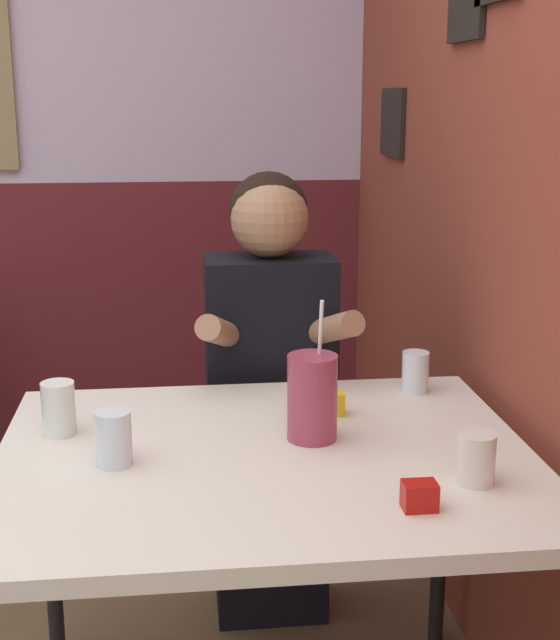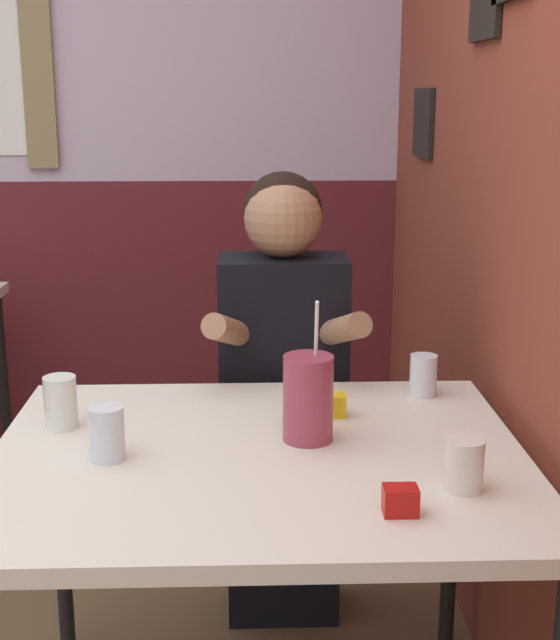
# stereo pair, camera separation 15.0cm
# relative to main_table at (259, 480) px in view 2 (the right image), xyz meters

# --- Properties ---
(brick_wall_right) EXTENTS (0.08, 4.22, 2.70)m
(brick_wall_right) POSITION_rel_main_table_xyz_m (0.61, 0.83, 0.67)
(brick_wall_right) COLOR brown
(brick_wall_right) RESTS_ON ground_plane
(back_wall) EXTENTS (5.75, 0.09, 2.70)m
(back_wall) POSITION_rel_main_table_xyz_m (-0.80, 1.97, 0.68)
(back_wall) COLOR silver
(back_wall) RESTS_ON ground_plane
(main_table) EXTENTS (1.08, 0.89, 0.74)m
(main_table) POSITION_rel_main_table_xyz_m (0.00, 0.00, 0.00)
(main_table) COLOR beige
(main_table) RESTS_ON ground_plane
(person_seated) EXTENTS (0.42, 0.41, 1.25)m
(person_seated) POSITION_rel_main_table_xyz_m (0.07, 0.60, -0.02)
(person_seated) COLOR black
(person_seated) RESTS_ON ground_plane
(cocktail_pitcher) EXTENTS (0.11, 0.11, 0.30)m
(cocktail_pitcher) POSITION_rel_main_table_xyz_m (0.10, 0.06, 0.15)
(cocktail_pitcher) COLOR #99384C
(cocktail_pitcher) RESTS_ON main_table
(glass_near_pitcher) EXTENTS (0.07, 0.07, 0.10)m
(glass_near_pitcher) POSITION_rel_main_table_xyz_m (0.40, 0.34, 0.11)
(glass_near_pitcher) COLOR silver
(glass_near_pitcher) RESTS_ON main_table
(glass_center) EXTENTS (0.07, 0.07, 0.11)m
(glass_center) POSITION_rel_main_table_xyz_m (-0.43, 0.15, 0.12)
(glass_center) COLOR silver
(glass_center) RESTS_ON main_table
(glass_far_side) EXTENTS (0.07, 0.07, 0.10)m
(glass_far_side) POSITION_rel_main_table_xyz_m (0.37, -0.19, 0.11)
(glass_far_side) COLOR silver
(glass_far_side) RESTS_ON main_table
(glass_by_brick) EXTENTS (0.07, 0.07, 0.11)m
(glass_by_brick) POSITION_rel_main_table_xyz_m (-0.30, -0.02, 0.11)
(glass_by_brick) COLOR silver
(glass_by_brick) RESTS_ON main_table
(condiment_ketchup) EXTENTS (0.06, 0.04, 0.05)m
(condiment_ketchup) POSITION_rel_main_table_xyz_m (0.24, -0.28, 0.09)
(condiment_ketchup) COLOR #B7140F
(condiment_ketchup) RESTS_ON main_table
(condiment_mustard) EXTENTS (0.06, 0.04, 0.05)m
(condiment_mustard) POSITION_rel_main_table_xyz_m (0.17, 0.20, 0.09)
(condiment_mustard) COLOR yellow
(condiment_mustard) RESTS_ON main_table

